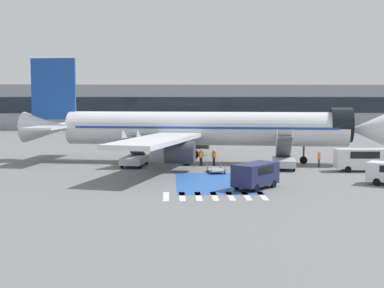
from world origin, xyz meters
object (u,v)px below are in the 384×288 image
object	(u,v)px
baggage_cart	(216,170)
traffic_cone_1	(245,169)
boarding_stairs_aft	(135,157)
service_van_1	(362,158)
ground_crew_2	(201,156)
boarding_stairs_forward	(284,159)
ground_crew_1	(214,156)
service_van_0	(256,173)
traffic_cone_0	(367,163)
airliner	(198,129)
terminal_building	(210,107)
fuel_tanker	(142,135)
ground_crew_0	(319,158)

from	to	relation	value
baggage_cart	traffic_cone_1	xyz separation A→B (m)	(2.92, 0.94, -0.01)
boarding_stairs_aft	service_van_1	bearing A→B (deg)	-2.08
ground_crew_2	traffic_cone_1	bearing A→B (deg)	109.00
boarding_stairs_forward	traffic_cone_1	xyz separation A→B (m)	(-4.27, -1.58, -0.77)
ground_crew_1	traffic_cone_1	distance (m)	5.29
service_van_0	traffic_cone_1	bearing A→B (deg)	-51.62
ground_crew_2	traffic_cone_0	xyz separation A→B (m)	(17.86, -0.61, -0.81)
boarding_stairs_forward	service_van_0	world-z (taller)	boarding_stairs_forward
traffic_cone_0	traffic_cone_1	xyz separation A→B (m)	(-13.77, -3.61, -0.04)
airliner	boarding_stairs_aft	distance (m)	8.20
traffic_cone_1	terminal_building	size ratio (longest dim) A/B	0.00
airliner	traffic_cone_0	distance (m)	18.76
boarding_stairs_aft	terminal_building	bearing A→B (deg)	88.80
traffic_cone_0	traffic_cone_1	distance (m)	14.23
ground_crew_1	traffic_cone_0	bearing A→B (deg)	46.27
airliner	service_van_0	bearing A→B (deg)	21.40
boarding_stairs_aft	terminal_building	xyz separation A→B (m)	(13.14, 69.35, 4.09)
fuel_tanker	terminal_building	xyz separation A→B (m)	(13.65, 43.82, 3.47)
airliner	boarding_stairs_forward	bearing A→B (deg)	64.70
baggage_cart	traffic_cone_1	size ratio (longest dim) A/B	5.69
boarding_stairs_forward	airliner	bearing A→B (deg)	154.70
airliner	service_van_1	bearing A→B (deg)	72.75
fuel_tanker	terminal_building	world-z (taller)	terminal_building
terminal_building	airliner	bearing A→B (deg)	-95.36
service_van_1	ground_crew_1	world-z (taller)	service_van_1
service_van_0	traffic_cone_0	distance (m)	19.88
service_van_1	terminal_building	bearing A→B (deg)	8.76
service_van_1	ground_crew_0	size ratio (longest dim) A/B	3.13
airliner	terminal_building	xyz separation A→B (m)	(6.20, 66.03, 1.28)
airliner	terminal_building	world-z (taller)	airliner
baggage_cart	traffic_cone_0	bearing A→B (deg)	-170.55
terminal_building	traffic_cone_0	bearing A→B (deg)	-80.41
terminal_building	boarding_stairs_forward	bearing A→B (deg)	-88.16
ground_crew_1	boarding_stairs_forward	bearing A→B (deg)	26.64
boarding_stairs_forward	ground_crew_1	world-z (taller)	boarding_stairs_forward
ground_crew_1	ground_crew_0	bearing A→B (deg)	39.81
traffic_cone_1	terminal_building	xyz separation A→B (m)	(1.95, 73.52, 4.84)
boarding_stairs_forward	boarding_stairs_aft	distance (m)	15.67
boarding_stairs_forward	traffic_cone_0	distance (m)	9.74
boarding_stairs_aft	ground_crew_0	xyz separation A→B (m)	(19.41, -1.52, -0.01)
baggage_cart	ground_crew_1	xyz separation A→B (m)	(0.23, 5.42, 0.77)
boarding_stairs_aft	service_van_0	world-z (taller)	boarding_stairs_aft
boarding_stairs_forward	service_van_1	bearing A→B (deg)	-6.34
ground_crew_1	baggage_cart	bearing A→B (deg)	-43.15
ground_crew_0	ground_crew_2	world-z (taller)	ground_crew_2
service_van_0	service_van_1	bearing A→B (deg)	-100.24
airliner	ground_crew_0	world-z (taller)	airliner
fuel_tanker	baggage_cart	world-z (taller)	fuel_tanker
fuel_tanker	ground_crew_1	bearing A→B (deg)	9.86
airliner	service_van_0	world-z (taller)	airliner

